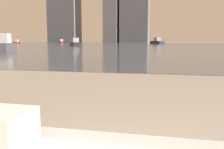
% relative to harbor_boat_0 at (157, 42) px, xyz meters
% --- Properties ---
extents(harbor_water, '(180.00, 110.00, 0.01)m').
position_rel_harbor_boat_0_xyz_m(harbor_water, '(2.37, -6.35, -0.63)').
color(harbor_water, slate).
rests_on(harbor_water, ground_plane).
extents(harbor_boat_0, '(4.02, 4.83, 1.78)m').
position_rel_harbor_boat_0_xyz_m(harbor_boat_0, '(0.00, 0.00, 0.00)').
color(harbor_boat_0, navy).
rests_on(harbor_boat_0, harbor_water).
extents(harbor_boat_1, '(2.97, 3.82, 1.38)m').
position_rel_harbor_boat_0_xyz_m(harbor_boat_1, '(-12.24, -28.64, -0.14)').
color(harbor_boat_1, '#2D2D33').
rests_on(harbor_boat_1, harbor_water).
extents(harbor_boat_2, '(2.82, 4.29, 1.52)m').
position_rel_harbor_boat_0_xyz_m(harbor_boat_2, '(-10.82, -49.42, -0.09)').
color(harbor_boat_2, '#4C4C51').
rests_on(harbor_boat_2, harbor_water).
extents(harbor_boat_3, '(3.16, 3.87, 1.42)m').
position_rel_harbor_boat_0_xyz_m(harbor_boat_3, '(-33.27, 12.94, -0.13)').
color(harbor_boat_3, maroon).
rests_on(harbor_boat_3, harbor_water).
extents(harbor_boat_5, '(2.03, 3.52, 1.25)m').
position_rel_harbor_boat_0_xyz_m(harbor_boat_5, '(-39.70, -3.77, -0.19)').
color(harbor_boat_5, maroon).
rests_on(harbor_boat_5, harbor_water).
extents(skyline_tower_0, '(13.94, 10.73, 27.64)m').
position_rel_harbor_boat_0_xyz_m(skyline_tower_0, '(-47.58, 49.65, 13.18)').
color(skyline_tower_0, slate).
rests_on(skyline_tower_0, ground_plane).
extents(skyline_tower_2, '(12.93, 9.32, 33.02)m').
position_rel_harbor_boat_0_xyz_m(skyline_tower_2, '(-12.63, 49.65, 15.87)').
color(skyline_tower_2, slate).
rests_on(skyline_tower_2, ground_plane).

